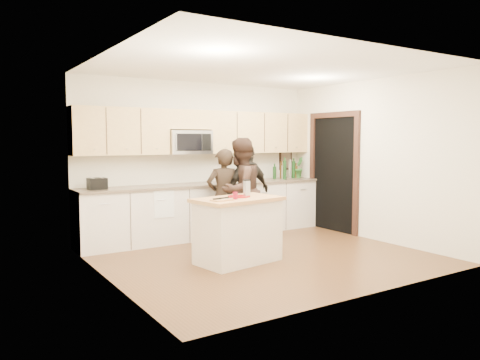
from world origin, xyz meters
TOP-DOWN VIEW (x-y plane):
  - floor at (0.00, 0.00)m, footprint 4.50×4.50m
  - room_shell at (0.00, 0.00)m, footprint 4.52×4.02m
  - back_cabinetry at (0.00, 1.69)m, footprint 4.50×0.66m
  - upper_cabinetry at (0.03, 1.83)m, footprint 4.50×0.33m
  - microwave at (-0.31, 1.80)m, footprint 0.76×0.41m
  - doorway at (2.23, 0.90)m, footprint 0.06×1.25m
  - framed_picture at (1.95, 1.98)m, footprint 0.30×0.03m
  - dish_towel at (-0.95, 1.50)m, footprint 0.34×0.60m
  - island at (-0.48, -0.07)m, footprint 1.29×0.87m
  - red_plate at (-0.43, -0.01)m, footprint 0.31×0.31m
  - box_grater at (-0.31, -0.03)m, footprint 0.09×0.07m
  - drink_glass at (-0.60, -0.19)m, footprint 0.06×0.06m
  - cutting_board at (-0.83, -0.23)m, footprint 0.30×0.21m
  - tongs at (-0.83, -0.21)m, footprint 0.25×0.06m
  - knife at (-0.75, -0.22)m, footprint 0.18×0.05m
  - toaster at (-1.91, 1.67)m, footprint 0.27×0.22m
  - bottle_cluster at (1.78, 1.72)m, footprint 0.57×0.34m
  - orchid at (2.06, 1.72)m, footprint 0.29×0.28m
  - woman_left at (-0.06, 1.04)m, footprint 0.62×0.46m
  - woman_center at (0.20, 0.94)m, footprint 1.02×0.91m
  - woman_right at (0.42, 1.06)m, footprint 1.03×0.61m

SIDE VIEW (x-z plane):
  - floor at x=0.00m, z-range 0.00..0.00m
  - island at x=-0.48m, z-range 0.00..0.90m
  - back_cabinetry at x=0.00m, z-range 0.00..0.94m
  - woman_left at x=-0.06m, z-range 0.00..1.54m
  - dish_towel at x=-0.95m, z-range 0.56..1.04m
  - woman_right at x=0.42m, z-range 0.00..1.64m
  - woman_center at x=0.20m, z-range 0.00..1.72m
  - red_plate at x=-0.43m, z-range 0.90..0.92m
  - cutting_board at x=-0.83m, z-range 0.90..0.92m
  - knife at x=-0.75m, z-range 0.92..0.93m
  - tongs at x=-0.83m, z-range 0.92..0.94m
  - drink_glass at x=-0.60m, z-range 0.90..1.00m
  - toaster at x=-1.91m, z-range 0.94..1.12m
  - box_grater at x=-0.31m, z-range 0.92..1.14m
  - bottle_cluster at x=1.78m, z-range 0.91..1.33m
  - orchid at x=2.06m, z-range 0.94..1.35m
  - doorway at x=2.23m, z-range 0.06..2.26m
  - framed_picture at x=1.95m, z-range 1.09..1.47m
  - microwave at x=-0.31m, z-range 1.45..1.85m
  - room_shell at x=0.00m, z-range 0.38..3.09m
  - upper_cabinetry at x=0.03m, z-range 1.47..2.22m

